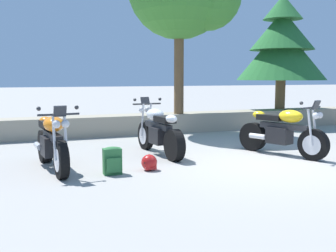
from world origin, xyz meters
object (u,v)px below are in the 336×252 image
motorcycle_white_centre (159,132)px  rider_backpack (112,160)px  motorcycle_orange_near_left (52,143)px  pine_tree_mid_left (282,45)px  rider_helmet (149,163)px  motorcycle_yellow_far_right (283,132)px

motorcycle_white_centre → rider_backpack: bearing=-133.9°
motorcycle_orange_near_left → pine_tree_mid_left: bearing=27.4°
rider_helmet → pine_tree_mid_left: (6.21, 4.68, 2.54)m
rider_helmet → motorcycle_white_centre: bearing=63.7°
motorcycle_yellow_far_right → rider_backpack: size_ratio=4.23×
motorcycle_yellow_far_right → rider_helmet: motorcycle_yellow_far_right is taller
motorcycle_orange_near_left → rider_helmet: motorcycle_orange_near_left is taller
motorcycle_orange_near_left → motorcycle_white_centre: same height
motorcycle_white_centre → motorcycle_yellow_far_right: same height
motorcycle_yellow_far_right → rider_backpack: bearing=-174.7°
rider_helmet → rider_backpack: bearing=-175.4°
motorcycle_yellow_far_right → rider_backpack: motorcycle_yellow_far_right is taller
rider_helmet → pine_tree_mid_left: 8.18m
motorcycle_yellow_far_right → rider_helmet: (-3.01, -0.29, -0.35)m
motorcycle_white_centre → motorcycle_orange_near_left: bearing=-163.2°
rider_backpack → pine_tree_mid_left: 8.70m
motorcycle_orange_near_left → rider_backpack: size_ratio=4.40×
rider_helmet → pine_tree_mid_left: size_ratio=0.08×
motorcycle_orange_near_left → rider_helmet: size_ratio=7.38×
rider_backpack → rider_helmet: size_ratio=1.68×
motorcycle_orange_near_left → pine_tree_mid_left: pine_tree_mid_left is taller
motorcycle_orange_near_left → rider_backpack: bearing=-38.0°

